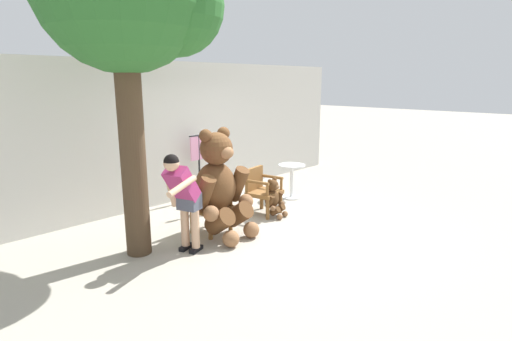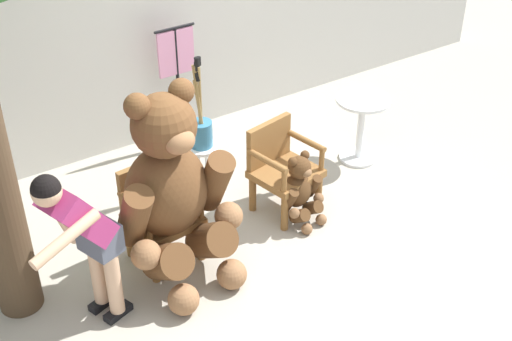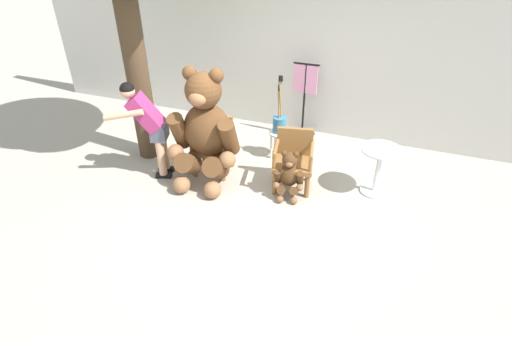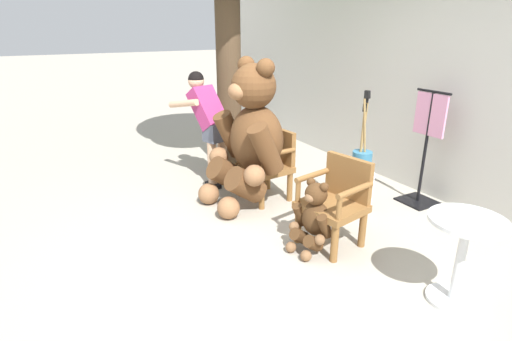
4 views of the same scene
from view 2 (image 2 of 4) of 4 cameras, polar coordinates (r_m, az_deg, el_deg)
The scene contains 11 objects.
ground_plane at distance 6.28m, azimuth -0.12°, elevation -6.99°, with size 60.00×60.00×0.00m, color #A8A091.
back_wall at distance 7.40m, azimuth -10.55°, elevation 11.81°, with size 10.00×0.16×2.80m, color beige.
wooden_chair_left at distance 6.10m, azimuth -7.79°, elevation -3.22°, with size 0.60×0.57×0.86m.
wooden_chair_right at distance 6.62m, azimuth 2.05°, elevation 0.37°, with size 0.65×0.62×0.86m.
teddy_bear_large at distance 5.68m, azimuth -6.71°, elevation -1.51°, with size 1.04×1.01×1.72m.
teddy_bear_small at distance 6.50m, azimuth 3.57°, elevation -1.53°, with size 0.44×0.44×0.72m.
person_visitor at distance 5.29m, azimuth -13.71°, elevation -4.73°, with size 0.76×0.64×1.49m.
white_stool at distance 6.99m, azimuth -4.32°, elevation 1.28°, with size 0.34×0.34×0.46m.
brush_bucket at distance 6.83m, azimuth -4.44°, elevation 3.50°, with size 0.22×0.22×0.94m.
round_side_table at distance 7.42m, azimuth 8.42°, elevation 3.88°, with size 0.56×0.56×0.72m.
clothing_display_stand at distance 7.51m, azimuth -6.25°, elevation 6.81°, with size 0.44×0.40×1.36m.
Camera 2 is at (-2.59, -3.99, 4.10)m, focal length 50.00 mm.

